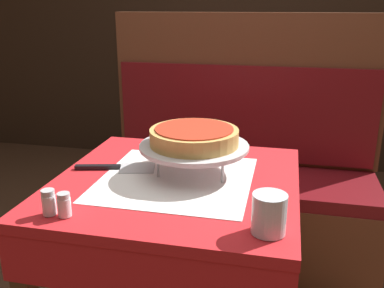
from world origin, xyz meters
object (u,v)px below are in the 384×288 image
booth_bench (238,195)px  pizza_pan_stand (194,148)px  condiment_caddy (222,73)px  deep_dish_pizza (194,136)px  water_glass_near (269,214)px  pepper_shaker (64,205)px  dining_table_front (177,211)px  pizza_server (119,167)px  dining_table_rear (220,95)px  salt_shaker (49,202)px

booth_bench → pizza_pan_stand: bearing=-95.1°
pizza_pan_stand → condiment_caddy: (-0.19, 1.77, -0.04)m
deep_dish_pizza → pizza_pan_stand: bearing=90.0°
water_glass_near → pepper_shaker: size_ratio=1.55×
dining_table_front → pizza_server: pizza_server is taller
dining_table_rear → pizza_server: bearing=-91.8°
booth_bench → condiment_caddy: size_ratio=8.46×
dining_table_rear → booth_bench: (0.25, -0.96, -0.30)m
condiment_caddy → booth_bench: bearing=-76.4°
booth_bench → pizza_server: booth_bench is taller
condiment_caddy → pepper_shaker: bearing=-91.7°
pizza_pan_stand → water_glass_near: water_glass_near is taller
booth_bench → salt_shaker: (-0.36, -1.08, 0.44)m
dining_table_front → dining_table_rear: 1.75m
pizza_server → water_glass_near: 0.58m
pizza_pan_stand → deep_dish_pizza: 0.04m
dining_table_rear → water_glass_near: bearing=-77.7°
dining_table_front → pizza_server: (-0.20, 0.04, 0.11)m
pizza_server → pepper_shaker: size_ratio=4.22×
dining_table_front → booth_bench: bearing=82.3°
dining_table_rear → condiment_caddy: (0.00, 0.08, 0.14)m
water_glass_near → dining_table_rear: bearing=102.3°
pizza_server → salt_shaker: 0.34m
pepper_shaker → condiment_caddy: 2.13m
water_glass_near → condiment_caddy: (-0.44, 2.10, -0.01)m
pizza_server → booth_bench: bearing=67.7°
booth_bench → pepper_shaker: size_ratio=21.34×
pizza_server → pepper_shaker: 0.33m
deep_dish_pizza → booth_bench: bearing=84.9°
salt_shaker → pepper_shaker: size_ratio=1.07×
dining_table_rear → deep_dish_pizza: (0.19, -1.69, 0.22)m
dining_table_rear → pizza_pan_stand: pizza_pan_stand is taller
dining_table_front → pizza_pan_stand: 0.20m
pizza_pan_stand → water_glass_near: bearing=-52.7°
deep_dish_pizza → pepper_shaker: bearing=-125.2°
pizza_server → salt_shaker: size_ratio=3.93×
deep_dish_pizza → water_glass_near: deep_dish_pizza is taller
dining_table_front → pepper_shaker: bearing=-125.4°
booth_bench → pizza_server: size_ratio=5.06×
salt_shaker → condiment_caddy: bearing=87.2°
dining_table_rear → condiment_caddy: bearing=88.8°
dining_table_rear → pizza_server: pizza_server is taller
dining_table_front → condiment_caddy: size_ratio=4.93×
booth_bench → water_glass_near: bearing=-80.2°
deep_dish_pizza → condiment_caddy: (-0.19, 1.77, -0.08)m
dining_table_rear → pizza_server: 1.71m
water_glass_near → condiment_caddy: size_ratio=0.61×
dining_table_rear → dining_table_front: bearing=-85.2°
dining_table_rear → deep_dish_pizza: deep_dish_pizza is taller
booth_bench → salt_shaker: bearing=-108.3°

